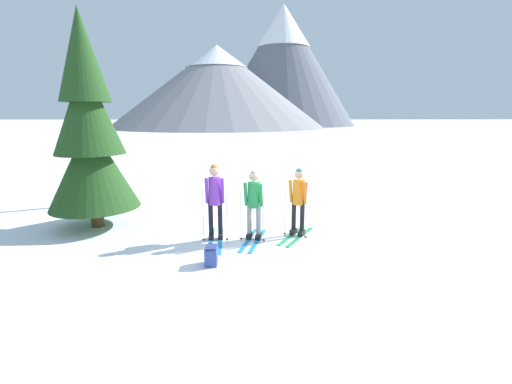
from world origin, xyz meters
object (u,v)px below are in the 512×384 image
(skier_in_purple, at_px, (215,197))
(skier_in_orange, at_px, (299,198))
(backpack_on_snow_front, at_px, (211,256))
(birch_tree_tall, at_px, (89,151))
(pine_tree_near, at_px, (89,132))
(skier_in_green, at_px, (254,201))

(skier_in_purple, height_order, skier_in_orange, skier_in_purple)
(backpack_on_snow_front, bearing_deg, birch_tree_tall, 131.87)
(skier_in_orange, bearing_deg, pine_tree_near, 171.31)
(birch_tree_tall, bearing_deg, skier_in_green, -33.31)
(skier_in_purple, bearing_deg, skier_in_orange, 7.41)
(pine_tree_near, bearing_deg, skier_in_purple, -18.08)
(skier_in_orange, distance_m, birch_tree_tall, 7.17)
(pine_tree_near, xyz_separation_m, backpack_on_snow_front, (3.30, -2.52, -2.31))
(skier_in_orange, xyz_separation_m, birch_tree_tall, (-6.36, 3.20, 0.84))
(skier_in_purple, xyz_separation_m, pine_tree_near, (-3.25, 1.06, 1.46))
(skier_in_purple, relative_size, birch_tree_tall, 0.53)
(skier_in_orange, bearing_deg, backpack_on_snow_front, -138.47)
(pine_tree_near, distance_m, birch_tree_tall, 2.74)
(skier_in_purple, bearing_deg, skier_in_green, -0.29)
(skier_in_purple, height_order, birch_tree_tall, birch_tree_tall)
(birch_tree_tall, xyz_separation_m, backpack_on_snow_front, (4.41, -4.92, -1.60))
(skier_in_purple, xyz_separation_m, birch_tree_tall, (-4.36, 3.46, 0.75))
(skier_in_green, distance_m, birch_tree_tall, 6.37)
(skier_in_purple, distance_m, skier_in_orange, 2.01)
(birch_tree_tall, bearing_deg, skier_in_orange, -26.73)
(skier_in_purple, xyz_separation_m, skier_in_green, (0.91, -0.00, -0.09))
(skier_in_green, height_order, pine_tree_near, pine_tree_near)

